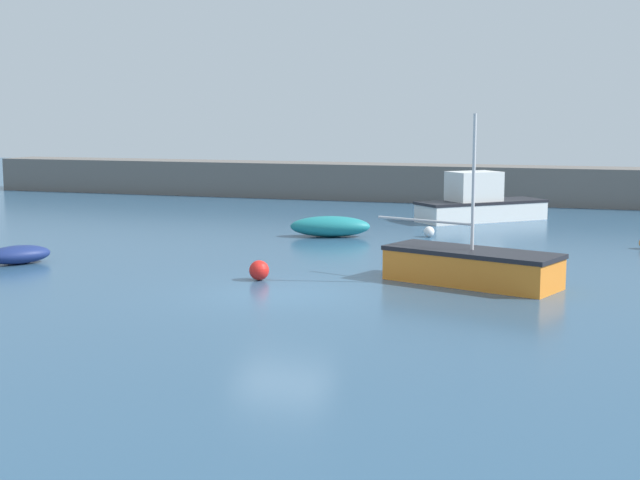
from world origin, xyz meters
name	(u,v)px	position (x,y,z in m)	size (l,w,h in m)	color
ground_plane	(283,298)	(0.00, 0.00, -0.10)	(120.00, 120.00, 0.20)	#2D5170
harbor_breakwater	(458,184)	(0.00, 26.00, 0.96)	(55.30, 2.91, 1.93)	#66605B
rowboat_blue_near	(330,226)	(-2.18, 10.74, 0.39)	(3.20, 1.95, 0.78)	teal
motorboat_grey_hull	(479,203)	(2.37, 17.68, 0.77)	(5.49, 5.35, 2.14)	white
fishing_dinghy_green	(18,255)	(-9.39, 1.80, 0.29)	(1.95, 2.18, 0.57)	navy
sailboat_short_mast	(471,266)	(4.36, 2.89, 0.49)	(5.38, 3.12, 4.59)	orange
mooring_buoy_white	(429,232)	(1.38, 11.85, 0.20)	(0.40, 0.40, 0.40)	white
mooring_buoy_red	(259,270)	(-1.31, 1.61, 0.28)	(0.56, 0.56, 0.56)	red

